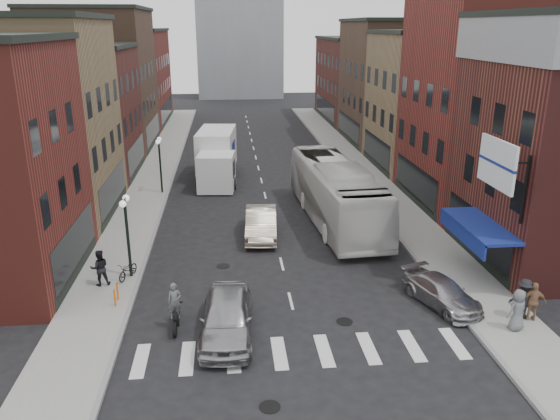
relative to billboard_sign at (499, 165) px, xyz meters
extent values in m
plane|color=black|center=(-8.59, -0.50, -6.13)|extent=(160.00, 160.00, 0.00)
cube|color=gray|center=(-17.09, 21.50, -6.06)|extent=(3.00, 74.00, 0.15)
cube|color=gray|center=(-0.09, 21.50, -6.06)|extent=(3.00, 74.00, 0.15)
cube|color=gray|center=(-15.59, 21.50, -6.13)|extent=(0.20, 74.00, 0.16)
cube|color=gray|center=(-1.59, 21.50, -6.13)|extent=(0.20, 74.00, 0.16)
cube|color=silver|center=(-8.59, -3.50, -6.13)|extent=(12.00, 2.20, 0.01)
cube|color=black|center=(-18.61, 4.00, -4.53)|extent=(0.08, 7.20, 2.20)
cube|color=#8D724D|center=(-23.59, 13.50, -0.13)|extent=(10.00, 10.00, 12.00)
cube|color=black|center=(-18.61, 13.50, -4.53)|extent=(0.08, 8.00, 2.20)
cube|color=black|center=(-23.59, 13.50, 6.02)|extent=(10.30, 10.20, 0.30)
cube|color=#4F1E1C|center=(-23.59, 23.50, -1.13)|extent=(10.00, 10.00, 10.00)
cube|color=black|center=(-18.61, 23.50, -4.53)|extent=(0.08, 8.00, 2.20)
cube|color=black|center=(-23.59, 23.50, 4.02)|extent=(10.30, 10.20, 0.30)
cube|color=#503728|center=(-23.59, 34.50, 0.37)|extent=(10.00, 12.00, 13.00)
cube|color=black|center=(-18.61, 34.50, -4.53)|extent=(0.08, 9.60, 2.20)
cube|color=black|center=(-23.59, 34.50, 7.02)|extent=(10.30, 12.20, 0.30)
cube|color=maroon|center=(-23.59, 48.50, -0.63)|extent=(10.00, 16.00, 11.00)
cube|color=black|center=(-18.61, 48.50, -4.53)|extent=(0.08, 12.80, 2.20)
cube|color=black|center=(-23.59, 48.50, 5.02)|extent=(10.30, 16.20, 0.30)
cube|color=black|center=(1.43, 4.00, -4.53)|extent=(0.08, 7.20, 2.20)
cube|color=maroon|center=(6.41, 13.50, 0.87)|extent=(10.00, 10.00, 14.00)
cube|color=black|center=(1.43, 13.50, -4.53)|extent=(0.08, 8.00, 2.20)
cube|color=#8D724D|center=(6.41, 23.50, -0.63)|extent=(10.00, 10.00, 11.00)
cube|color=black|center=(1.43, 23.50, -4.53)|extent=(0.08, 8.00, 2.20)
cube|color=black|center=(6.41, 23.50, 5.02)|extent=(10.30, 10.20, 0.30)
cube|color=#503728|center=(6.41, 34.50, -0.13)|extent=(10.00, 12.00, 12.00)
cube|color=black|center=(1.43, 34.50, -4.53)|extent=(0.08, 9.60, 2.20)
cube|color=black|center=(6.41, 34.50, 6.02)|extent=(10.30, 12.20, 0.30)
cube|color=#4F1E1C|center=(6.41, 48.50, -1.13)|extent=(10.00, 16.00, 10.00)
cube|color=black|center=(1.43, 48.50, -4.53)|extent=(0.08, 12.80, 2.20)
cube|color=black|center=(6.41, 48.50, 4.02)|extent=(10.30, 16.20, 0.30)
cube|color=navy|center=(0.51, 2.00, -3.43)|extent=(1.80, 5.00, 0.15)
cube|color=navy|center=(-0.34, 2.00, -3.78)|extent=(0.10, 5.00, 0.70)
cylinder|color=black|center=(1.31, 0.00, -1.13)|extent=(0.12, 0.12, 3.00)
cylinder|color=black|center=(0.61, 0.00, 0.07)|extent=(1.40, 0.08, 0.08)
cube|color=silver|center=(-0.09, 0.00, 0.07)|extent=(0.12, 3.00, 2.00)
cylinder|color=black|center=(-15.99, 3.50, -4.13)|extent=(0.14, 0.14, 4.00)
cylinder|color=black|center=(-15.99, 3.50, -2.13)|extent=(0.06, 0.90, 0.06)
sphere|color=white|center=(-15.99, 3.05, -2.18)|extent=(0.32, 0.32, 0.32)
sphere|color=white|center=(-15.99, 3.95, -2.18)|extent=(0.32, 0.32, 0.32)
cylinder|color=black|center=(-15.99, 17.50, -4.13)|extent=(0.14, 0.14, 4.00)
cylinder|color=black|center=(-15.99, 17.50, -2.13)|extent=(0.06, 0.90, 0.06)
sphere|color=white|center=(-15.99, 17.05, -2.18)|extent=(0.32, 0.32, 0.32)
sphere|color=white|center=(-15.99, 17.95, -2.18)|extent=(0.32, 0.32, 0.32)
cylinder|color=#D8590C|center=(-16.19, 0.50, -5.58)|extent=(0.08, 0.08, 0.80)
cylinder|color=#D8590C|center=(-16.19, 1.10, -5.58)|extent=(0.08, 0.08, 0.80)
cube|color=white|center=(-12.04, 17.95, -4.68)|extent=(2.86, 3.05, 2.69)
cube|color=black|center=(-12.04, 17.95, -4.41)|extent=(2.77, 1.77, 1.18)
cube|color=white|center=(-12.04, 22.03, -3.88)|extent=(3.26, 5.84, 3.12)
cube|color=navy|center=(-12.04, 22.03, -3.88)|extent=(2.94, 2.43, 1.29)
cube|color=black|center=(-12.04, 21.82, -5.65)|extent=(3.09, 7.19, 0.38)
cylinder|color=black|center=(-13.27, 18.17, -5.65)|extent=(0.30, 0.97, 0.97)
cylinder|color=black|center=(-10.80, 18.17, -5.65)|extent=(0.30, 0.97, 0.97)
cylinder|color=black|center=(-13.27, 21.82, -5.65)|extent=(0.30, 0.97, 0.97)
cylinder|color=black|center=(-10.80, 21.82, -5.65)|extent=(0.30, 0.97, 0.97)
cylinder|color=black|center=(-13.27, 23.97, -5.65)|extent=(0.30, 0.97, 0.97)
cylinder|color=black|center=(-10.80, 23.97, -5.65)|extent=(0.30, 0.97, 0.97)
cylinder|color=black|center=(-13.46, -0.59, -5.83)|extent=(0.13, 0.60, 0.60)
cylinder|color=black|center=(-13.46, -1.95, -5.83)|extent=(0.13, 0.60, 0.60)
cube|color=black|center=(-13.46, -1.27, -5.63)|extent=(0.35, 1.11, 0.32)
cube|color=black|center=(-13.46, -0.77, -5.27)|extent=(0.50, 0.11, 0.05)
imported|color=#525559|center=(-13.46, -1.36, -4.88)|extent=(0.59, 0.42, 1.50)
imported|color=silver|center=(-4.62, 10.66, -4.26)|extent=(4.02, 13.59, 3.74)
imported|color=#A6A6AA|center=(-11.42, -2.12, -5.28)|extent=(2.26, 5.08, 1.70)
imported|color=beige|center=(-9.39, 8.46, -5.31)|extent=(2.08, 5.09, 1.64)
imported|color=#A5A5A9|center=(-2.09, -0.50, -5.53)|extent=(2.93, 4.44, 1.20)
imported|color=black|center=(-16.09, 3.31, -5.58)|extent=(1.06, 1.63, 0.81)
imported|color=black|center=(-17.22, 2.66, -5.12)|extent=(0.94, 0.70, 1.73)
imported|color=black|center=(0.72, -2.10, -5.12)|extent=(1.24, 0.95, 1.72)
imported|color=#99714E|center=(1.01, -2.33, -5.15)|extent=(1.07, 0.75, 1.66)
imported|color=slate|center=(-0.01, -2.97, -5.12)|extent=(0.97, 0.79, 1.72)
camera|label=1|loc=(-11.18, -21.00, 5.48)|focal=35.00mm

